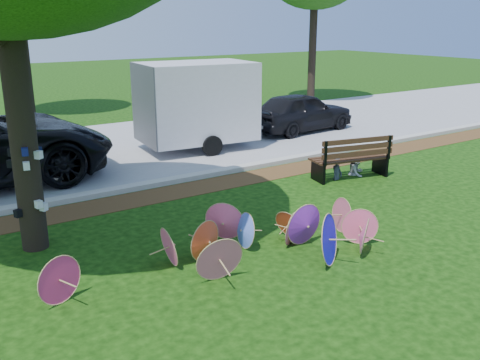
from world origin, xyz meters
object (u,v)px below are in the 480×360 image
object	(u,v)px
park_bench	(349,157)
person_left	(338,158)
dark_pickup	(301,112)
cargo_trailer	(197,101)
person_right	(358,153)
parasol_pile	(264,236)

from	to	relation	value
park_bench	person_left	size ratio (longest dim) A/B	1.90
dark_pickup	cargo_trailer	world-z (taller)	cargo_trailer
park_bench	person_right	distance (m)	0.36
dark_pickup	cargo_trailer	xyz separation A→B (m)	(-4.31, -0.27, 0.76)
person_right	park_bench	bearing A→B (deg)	170.20
cargo_trailer	park_bench	size ratio (longest dim) A/B	1.62
dark_pickup	person_left	world-z (taller)	dark_pickup
parasol_pile	person_right	bearing A→B (deg)	28.40
parasol_pile	person_right	xyz separation A→B (m)	(4.88, 2.64, 0.21)
parasol_pile	person_left	world-z (taller)	person_left
parasol_pile	dark_pickup	world-z (taller)	dark_pickup
parasol_pile	cargo_trailer	size ratio (longest dim) A/B	1.73
parasol_pile	person_left	bearing A→B (deg)	32.26
parasol_pile	person_left	distance (m)	4.95
person_left	person_right	bearing A→B (deg)	-23.97
person_left	park_bench	bearing A→B (deg)	-32.10
dark_pickup	person_right	world-z (taller)	dark_pickup
park_bench	dark_pickup	bearing A→B (deg)	74.45
person_right	cargo_trailer	bearing A→B (deg)	94.47
dark_pickup	park_bench	bearing A→B (deg)	147.67
dark_pickup	person_left	distance (m)	5.89
parasol_pile	park_bench	bearing A→B (deg)	29.75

